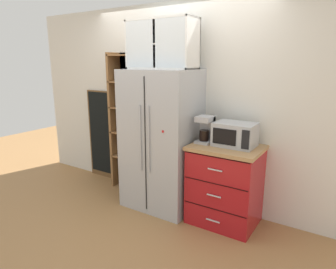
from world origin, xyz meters
TOP-DOWN VIEW (x-y plane):
  - ground_plane at (0.00, 0.00)m, footprint 10.73×10.73m
  - wall_back_cream at (0.00, 0.40)m, footprint 5.03×0.10m
  - refrigerator at (0.00, 0.02)m, footprint 0.88×0.68m
  - pantry_shelf_column at (-0.73, 0.29)m, footprint 0.53×0.29m
  - counter_cabinet at (0.85, 0.06)m, footprint 0.77×0.61m
  - microwave at (0.92, 0.11)m, footprint 0.44×0.33m
  - coffee_maker at (0.59, 0.07)m, footprint 0.17×0.20m
  - mug_charcoal at (0.85, 0.03)m, footprint 0.11×0.08m
  - mug_cream at (0.85, 0.03)m, footprint 0.11×0.08m
  - bottle_green at (0.85, 0.10)m, footprint 0.06×0.06m
  - upper_cabinet at (0.00, 0.07)m, footprint 0.85×0.32m
  - chalkboard_menu at (-1.31, 0.33)m, footprint 0.60×0.04m

SIDE VIEW (x-z plane):
  - ground_plane at x=0.00m, z-range 0.00..0.00m
  - counter_cabinet at x=0.85m, z-range 0.00..0.92m
  - chalkboard_menu at x=-1.31m, z-range 0.00..1.40m
  - refrigerator at x=0.00m, z-range 0.00..1.74m
  - mug_cream at x=0.85m, z-range 0.92..1.01m
  - mug_charcoal at x=0.85m, z-range 0.92..1.01m
  - pantry_shelf_column at x=-0.73m, z-range 0.03..1.98m
  - bottle_green at x=0.85m, z-range 0.90..1.15m
  - microwave at x=0.92m, z-range 0.92..1.18m
  - coffee_maker at x=0.59m, z-range 0.92..1.23m
  - wall_back_cream at x=0.00m, z-range 0.00..2.55m
  - upper_cabinet at x=0.00m, z-range 1.74..2.30m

